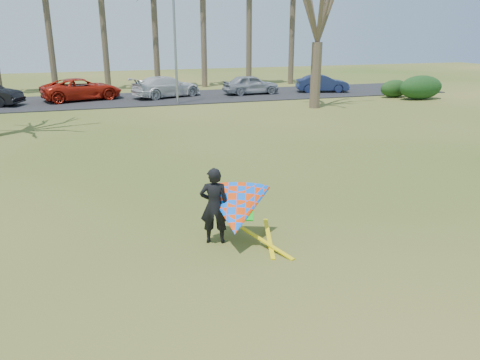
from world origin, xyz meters
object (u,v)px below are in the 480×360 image
object	(u,v)px
car_3	(166,87)
kite_flyer	(234,209)
car_4	(251,84)
car_5	(322,83)
streetlight	(177,34)
car_2	(82,89)

from	to	relation	value
car_3	kite_flyer	size ratio (longest dim) A/B	2.14
car_4	car_5	xyz separation A→B (m)	(5.70, -0.50, -0.06)
streetlight	car_2	size ratio (longest dim) A/B	1.50
kite_flyer	car_2	bearing A→B (deg)	97.83
car_3	car_5	bearing A→B (deg)	-115.95
car_4	kite_flyer	bearing A→B (deg)	156.94
streetlight	car_4	xyz separation A→B (m)	(5.98, 2.98, -3.69)
streetlight	car_3	world-z (taller)	streetlight
car_2	kite_flyer	bearing A→B (deg)	172.29
car_2	car_5	size ratio (longest dim) A/B	1.34
car_5	car_4	bearing A→B (deg)	100.36
car_3	car_5	world-z (taller)	car_3
car_3	car_5	size ratio (longest dim) A/B	1.28
car_3	car_4	size ratio (longest dim) A/B	1.22
streetlight	car_2	world-z (taller)	streetlight
car_2	car_4	size ratio (longest dim) A/B	1.27
streetlight	kite_flyer	distance (m)	21.77
car_5	kite_flyer	bearing A→B (deg)	164.10
streetlight	kite_flyer	bearing A→B (deg)	-97.29
car_4	car_5	world-z (taller)	car_4
car_2	car_5	distance (m)	17.87
car_3	car_4	bearing A→B (deg)	-114.98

